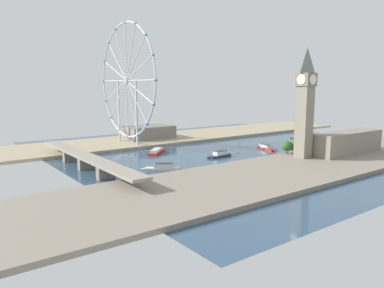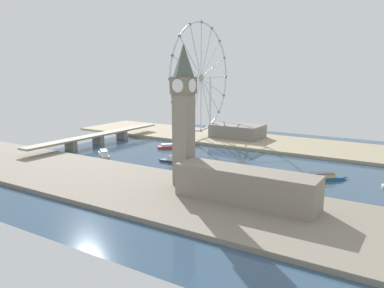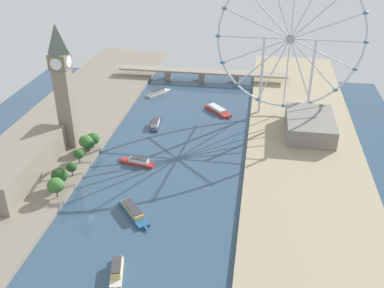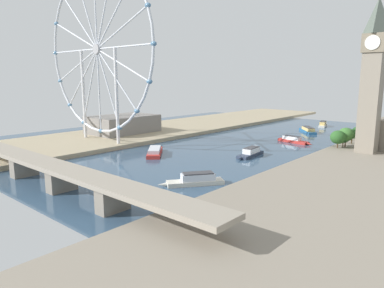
{
  "view_description": "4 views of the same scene",
  "coord_description": "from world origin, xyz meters",
  "px_view_note": "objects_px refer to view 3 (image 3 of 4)",
  "views": [
    {
      "loc": [
        -282.35,
        271.25,
        66.7
      ],
      "look_at": [
        13.34,
        52.02,
        7.89
      ],
      "focal_mm": 34.32,
      "sensor_mm": 36.0,
      "label": 1
    },
    {
      "loc": [
        -299.95,
        -145.06,
        83.21
      ],
      "look_at": [
        -16.96,
        33.98,
        17.12
      ],
      "focal_mm": 36.17,
      "sensor_mm": 36.0,
      "label": 2
    },
    {
      "loc": [
        62.64,
        -292.67,
        172.55
      ],
      "look_at": [
        15.49,
        0.6,
        10.68
      ],
      "focal_mm": 41.24,
      "sensor_mm": 36.0,
      "label": 3
    },
    {
      "loc": [
        -146.3,
        245.23,
        50.17
      ],
      "look_at": [
        3.07,
        74.7,
        8.45
      ],
      "focal_mm": 33.21,
      "sensor_mm": 36.0,
      "label": 4
    }
  ],
  "objects_px": {
    "parliament_block": "(25,165)",
    "tour_boat_5": "(117,271)",
    "ferris_wheel": "(290,40)",
    "tour_boat_2": "(156,123)",
    "clock_tower": "(63,86)",
    "riverside_hall": "(310,125)",
    "river_bridge": "(202,73)",
    "tour_boat_0": "(218,110)",
    "tour_boat_1": "(137,162)",
    "tour_boat_3": "(158,92)",
    "tour_boat_4": "(133,212)"
  },
  "relations": [
    {
      "from": "tour_boat_2",
      "to": "tour_boat_5",
      "type": "distance_m",
      "value": 178.33
    },
    {
      "from": "tour_boat_2",
      "to": "tour_boat_5",
      "type": "height_order",
      "value": "tour_boat_5"
    },
    {
      "from": "parliament_block",
      "to": "ferris_wheel",
      "type": "height_order",
      "value": "ferris_wheel"
    },
    {
      "from": "clock_tower",
      "to": "tour_boat_3",
      "type": "xyz_separation_m",
      "value": [
        43.0,
        120.95,
        -50.52
      ]
    },
    {
      "from": "riverside_hall",
      "to": "clock_tower",
      "type": "bearing_deg",
      "value": -165.28
    },
    {
      "from": "clock_tower",
      "to": "riverside_hall",
      "type": "distance_m",
      "value": 200.48
    },
    {
      "from": "tour_boat_5",
      "to": "tour_boat_0",
      "type": "bearing_deg",
      "value": 158.4
    },
    {
      "from": "tour_boat_3",
      "to": "riverside_hall",
      "type": "bearing_deg",
      "value": -79.82
    },
    {
      "from": "river_bridge",
      "to": "tour_boat_0",
      "type": "xyz_separation_m",
      "value": [
        26.63,
        -81.9,
        -6.81
      ]
    },
    {
      "from": "clock_tower",
      "to": "tour_boat_4",
      "type": "height_order",
      "value": "clock_tower"
    },
    {
      "from": "riverside_hall",
      "to": "tour_boat_1",
      "type": "relative_size",
      "value": 1.87
    },
    {
      "from": "riverside_hall",
      "to": "tour_boat_0",
      "type": "distance_m",
      "value": 89.01
    },
    {
      "from": "riverside_hall",
      "to": "tour_boat_5",
      "type": "bearing_deg",
      "value": -122.0
    },
    {
      "from": "ferris_wheel",
      "to": "tour_boat_1",
      "type": "bearing_deg",
      "value": -136.27
    },
    {
      "from": "river_bridge",
      "to": "tour_boat_0",
      "type": "relative_size",
      "value": 6.07
    },
    {
      "from": "clock_tower",
      "to": "riverside_hall",
      "type": "xyz_separation_m",
      "value": [
        189.52,
        49.78,
        -42.41
      ]
    },
    {
      "from": "river_bridge",
      "to": "tour_boat_0",
      "type": "distance_m",
      "value": 86.39
    },
    {
      "from": "parliament_block",
      "to": "river_bridge",
      "type": "bearing_deg",
      "value": 67.02
    },
    {
      "from": "tour_boat_1",
      "to": "parliament_block",
      "type": "bearing_deg",
      "value": 37.82
    },
    {
      "from": "tour_boat_1",
      "to": "tour_boat_3",
      "type": "relative_size",
      "value": 1.08
    },
    {
      "from": "parliament_block",
      "to": "ferris_wheel",
      "type": "xyz_separation_m",
      "value": [
        179.71,
        139.51,
        57.97
      ]
    },
    {
      "from": "tour_boat_0",
      "to": "tour_boat_1",
      "type": "relative_size",
      "value": 1.0
    },
    {
      "from": "tour_boat_5",
      "to": "parliament_block",
      "type": "bearing_deg",
      "value": -144.02
    },
    {
      "from": "ferris_wheel",
      "to": "tour_boat_2",
      "type": "xyz_separation_m",
      "value": [
        -111.1,
        -38.84,
        -68.9
      ]
    },
    {
      "from": "clock_tower",
      "to": "river_bridge",
      "type": "xyz_separation_m",
      "value": [
        82.21,
        168.31,
        -44.1
      ]
    },
    {
      "from": "riverside_hall",
      "to": "tour_boat_0",
      "type": "relative_size",
      "value": 1.87
    },
    {
      "from": "tour_boat_0",
      "to": "tour_boat_5",
      "type": "relative_size",
      "value": 1.19
    },
    {
      "from": "river_bridge",
      "to": "tour_boat_1",
      "type": "bearing_deg",
      "value": -97.15
    },
    {
      "from": "ferris_wheel",
      "to": "riverside_hall",
      "type": "height_order",
      "value": "ferris_wheel"
    },
    {
      "from": "ferris_wheel",
      "to": "tour_boat_1",
      "type": "xyz_separation_m",
      "value": [
        -109.59,
        -104.84,
        -69.09
      ]
    },
    {
      "from": "ferris_wheel",
      "to": "tour_boat_3",
      "type": "xyz_separation_m",
      "value": [
        -125.5,
        33.44,
        -68.81
      ]
    },
    {
      "from": "clock_tower",
      "to": "river_bridge",
      "type": "height_order",
      "value": "clock_tower"
    },
    {
      "from": "tour_boat_0",
      "to": "river_bridge",
      "type": "bearing_deg",
      "value": 155.47
    },
    {
      "from": "riverside_hall",
      "to": "tour_boat_2",
      "type": "bearing_deg",
      "value": -179.52
    },
    {
      "from": "clock_tower",
      "to": "river_bridge",
      "type": "relative_size",
      "value": 0.52
    },
    {
      "from": "tour_boat_0",
      "to": "tour_boat_3",
      "type": "xyz_separation_m",
      "value": [
        -65.83,
        34.54,
        0.39
      ]
    },
    {
      "from": "riverside_hall",
      "to": "tour_boat_1",
      "type": "distance_m",
      "value": 147.08
    },
    {
      "from": "parliament_block",
      "to": "tour_boat_0",
      "type": "distance_m",
      "value": 183.56
    },
    {
      "from": "tour_boat_5",
      "to": "river_bridge",
      "type": "bearing_deg",
      "value": 165.75
    },
    {
      "from": "parliament_block",
      "to": "tour_boat_5",
      "type": "xyz_separation_m",
      "value": [
        89.36,
        -76.45,
        -10.72
      ]
    },
    {
      "from": "tour_boat_2",
      "to": "parliament_block",
      "type": "bearing_deg",
      "value": 140.58
    },
    {
      "from": "clock_tower",
      "to": "riverside_hall",
      "type": "height_order",
      "value": "clock_tower"
    },
    {
      "from": "river_bridge",
      "to": "tour_boat_2",
      "type": "relative_size",
      "value": 6.14
    },
    {
      "from": "clock_tower",
      "to": "river_bridge",
      "type": "bearing_deg",
      "value": 63.97
    },
    {
      "from": "parliament_block",
      "to": "ferris_wheel",
      "type": "bearing_deg",
      "value": 37.82
    },
    {
      "from": "parliament_block",
      "to": "tour_boat_2",
      "type": "height_order",
      "value": "parliament_block"
    },
    {
      "from": "tour_boat_5",
      "to": "tour_boat_4",
      "type": "bearing_deg",
      "value": 172.34
    },
    {
      "from": "clock_tower",
      "to": "tour_boat_1",
      "type": "height_order",
      "value": "clock_tower"
    },
    {
      "from": "tour_boat_1",
      "to": "tour_boat_5",
      "type": "xyz_separation_m",
      "value": [
        19.24,
        -111.12,
        0.4
      ]
    },
    {
      "from": "tour_boat_1",
      "to": "tour_boat_4",
      "type": "xyz_separation_m",
      "value": [
        14.07,
        -60.3,
        0.17
      ]
    }
  ]
}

